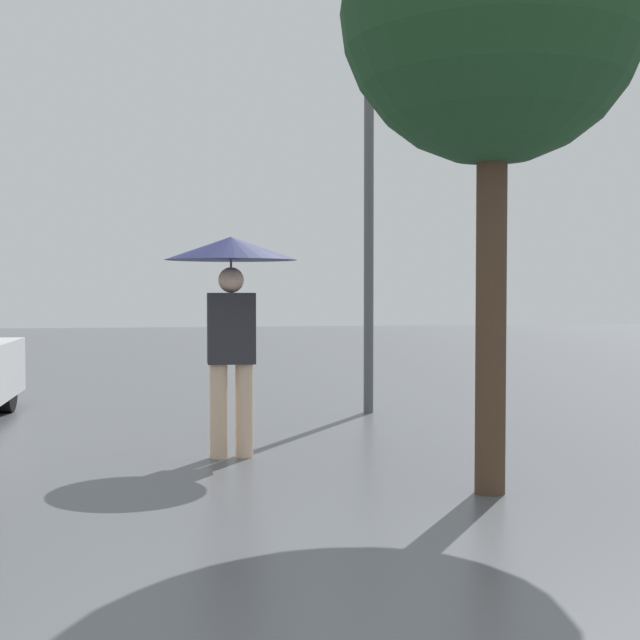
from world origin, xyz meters
The scene contains 3 objects.
pedestrian centered at (-0.05, 4.84, 1.51)m, with size 1.12×1.12×1.87m.
tree centered at (1.65, 3.22, 3.32)m, with size 2.11×2.11×4.40m.
street_lamp centered at (1.68, 7.30, 3.00)m, with size 0.30×0.30×4.77m.
Camera 1 is at (-0.53, -2.68, 1.44)m, focal length 50.00 mm.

